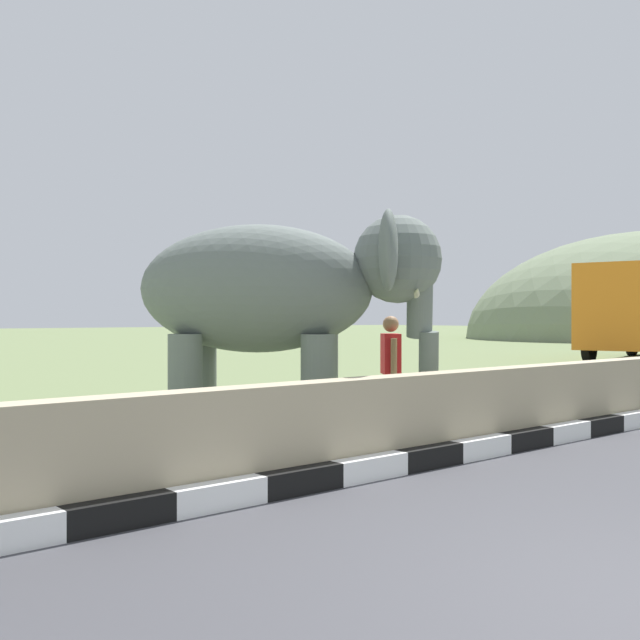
{
  "coord_description": "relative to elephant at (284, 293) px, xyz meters",
  "views": [
    {
      "loc": [
        -4.29,
        -1.62,
        1.64
      ],
      "look_at": [
        2.19,
        5.92,
        1.6
      ],
      "focal_mm": 42.33,
      "sensor_mm": 36.0,
      "label": 1
    }
  ],
  "objects": [
    {
      "name": "striped_curb",
      "position": [
        -2.2,
        -2.5,
        -1.84
      ],
      "size": [
        16.2,
        0.2,
        0.24
      ],
      "color": "white",
      "rests_on": "ground_plane"
    },
    {
      "name": "elephant",
      "position": [
        0.0,
        0.0,
        0.0
      ],
      "size": [
        3.85,
        3.82,
        2.98
      ],
      "color": "slate",
      "rests_on": "ground_plane"
    },
    {
      "name": "barrier_parapet",
      "position": [
        0.15,
        -2.2,
        -1.46
      ],
      "size": [
        28.0,
        0.36,
        1.0
      ],
      "primitive_type": "cube",
      "color": "tan",
      "rests_on": "ground_plane"
    },
    {
      "name": "person_handler",
      "position": [
        1.69,
        -0.33,
        -1.03
      ],
      "size": [
        0.44,
        0.55,
        1.66
      ],
      "color": "navy",
      "rests_on": "ground_plane"
    }
  ]
}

